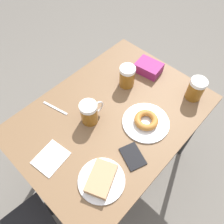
# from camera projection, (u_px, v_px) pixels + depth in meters

# --- Properties ---
(ground_plane) EXTENTS (8.00, 8.00, 0.00)m
(ground_plane) POSITION_uv_depth(u_px,v_px,m) (112.00, 165.00, 1.81)
(ground_plane) COLOR #666059
(table) EXTENTS (0.76, 1.05, 0.76)m
(table) POSITION_uv_depth(u_px,v_px,m) (112.00, 121.00, 1.23)
(table) COLOR brown
(table) RESTS_ON ground_plane
(plate_with_cake) EXTENTS (0.21, 0.21, 0.05)m
(plate_with_cake) POSITION_uv_depth(u_px,v_px,m) (101.00, 179.00, 0.96)
(plate_with_cake) COLOR silver
(plate_with_cake) RESTS_ON table
(plate_with_donut) EXTENTS (0.25, 0.25, 0.04)m
(plate_with_donut) POSITION_uv_depth(u_px,v_px,m) (146.00, 121.00, 1.13)
(plate_with_donut) COLOR silver
(plate_with_donut) RESTS_ON table
(beer_mug_left) EXTENTS (0.09, 0.14, 0.13)m
(beer_mug_left) POSITION_uv_depth(u_px,v_px,m) (90.00, 113.00, 1.10)
(beer_mug_left) COLOR #8C5619
(beer_mug_left) RESTS_ON table
(beer_mug_center) EXTENTS (0.11, 0.11, 0.13)m
(beer_mug_center) POSITION_uv_depth(u_px,v_px,m) (127.00, 76.00, 1.25)
(beer_mug_center) COLOR #8C5619
(beer_mug_center) RESTS_ON table
(beer_mug_right) EXTENTS (0.09, 0.13, 0.13)m
(beer_mug_right) POSITION_uv_depth(u_px,v_px,m) (196.00, 89.00, 1.19)
(beer_mug_right) COLOR #8C5619
(beer_mug_right) RESTS_ON table
(napkin_folded) EXTENTS (0.14, 0.17, 0.00)m
(napkin_folded) POSITION_uv_depth(u_px,v_px,m) (51.00, 158.00, 1.03)
(napkin_folded) COLOR white
(napkin_folded) RESTS_ON table
(fork) EXTENTS (0.16, 0.05, 0.00)m
(fork) POSITION_uv_depth(u_px,v_px,m) (55.00, 108.00, 1.20)
(fork) COLOR silver
(fork) RESTS_ON table
(passport_near_edge) EXTENTS (0.15, 0.13, 0.01)m
(passport_near_edge) POSITION_uv_depth(u_px,v_px,m) (133.00, 156.00, 1.04)
(passport_near_edge) COLOR black
(passport_near_edge) RESTS_ON table
(blue_pouch) EXTENTS (0.17, 0.13, 0.06)m
(blue_pouch) POSITION_uv_depth(u_px,v_px,m) (149.00, 68.00, 1.34)
(blue_pouch) COLOR #8C2366
(blue_pouch) RESTS_ON table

